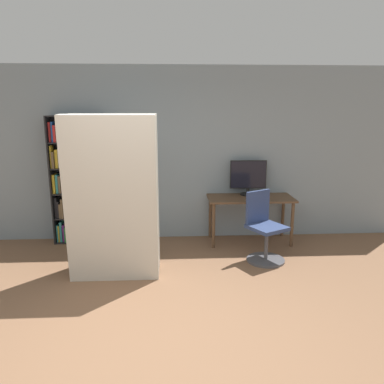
{
  "coord_description": "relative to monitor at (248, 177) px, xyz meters",
  "views": [
    {
      "loc": [
        0.16,
        -2.86,
        2.07
      ],
      "look_at": [
        0.41,
        1.64,
        1.05
      ],
      "focal_mm": 35.0,
      "sensor_mm": 36.0,
      "label": 1
    }
  ],
  "objects": [
    {
      "name": "mattress_near",
      "position": [
        -1.91,
        -1.38,
        -0.02
      ],
      "size": [
        1.08,
        0.3,
        2.0
      ],
      "color": "beige",
      "rests_on": "ground"
    },
    {
      "name": "monitor",
      "position": [
        0.0,
        0.0,
        0.0
      ],
      "size": [
        0.57,
        0.24,
        0.55
      ],
      "color": "black",
      "rests_on": "desk"
    },
    {
      "name": "mattress_far",
      "position": [
        -1.91,
        -1.04,
        -0.02
      ],
      "size": [
        1.08,
        0.27,
        2.0
      ],
      "color": "beige",
      "rests_on": "ground"
    },
    {
      "name": "desk",
      "position": [
        0.01,
        -0.16,
        -0.39
      ],
      "size": [
        1.31,
        0.6,
        0.72
      ],
      "color": "brown",
      "rests_on": "ground"
    },
    {
      "name": "bookshelf",
      "position": [
        -2.71,
        0.03,
        -0.07
      ],
      "size": [
        0.83,
        0.28,
        1.96
      ],
      "color": "black",
      "rests_on": "ground"
    },
    {
      "name": "office_chair",
      "position": [
        0.06,
        -0.89,
        -0.62
      ],
      "size": [
        0.6,
        0.6,
        0.96
      ],
      "color": "#4C4C51",
      "rests_on": "ground"
    },
    {
      "name": "wall_back",
      "position": [
        -1.36,
        0.17,
        0.33
      ],
      "size": [
        8.0,
        0.06,
        2.7
      ],
      "color": "gray",
      "rests_on": "ground"
    },
    {
      "name": "ground_plane",
      "position": [
        -1.36,
        -2.84,
        -1.02
      ],
      "size": [
        16.0,
        16.0,
        0.0
      ],
      "primitive_type": "plane",
      "color": "brown"
    }
  ]
}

